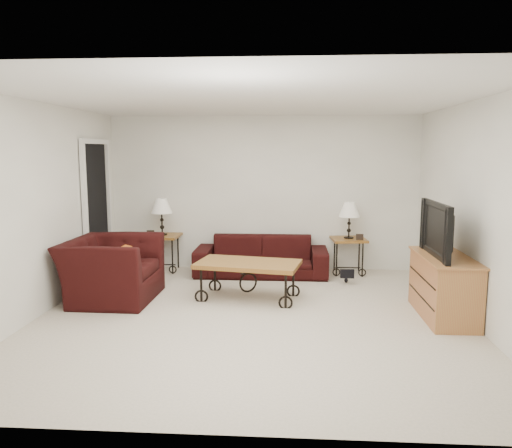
% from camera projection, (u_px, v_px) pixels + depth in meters
% --- Properties ---
extents(ground, '(5.00, 5.00, 0.00)m').
position_uv_depth(ground, '(252.00, 317.00, 5.90)').
color(ground, beige).
rests_on(ground, ground).
extents(wall_back, '(5.00, 0.02, 2.50)m').
position_uv_depth(wall_back, '(263.00, 193.00, 8.19)').
color(wall_back, white).
rests_on(wall_back, ground).
extents(wall_front, '(5.00, 0.02, 2.50)m').
position_uv_depth(wall_front, '(223.00, 257.00, 3.25)').
color(wall_front, white).
rests_on(wall_front, ground).
extents(wall_left, '(0.02, 5.00, 2.50)m').
position_uv_depth(wall_left, '(40.00, 209.00, 5.88)').
color(wall_left, white).
rests_on(wall_left, ground).
extents(wall_right, '(0.02, 5.00, 2.50)m').
position_uv_depth(wall_right, '(477.00, 213.00, 5.56)').
color(wall_right, white).
rests_on(wall_right, ground).
extents(ceiling, '(5.00, 5.00, 0.00)m').
position_uv_depth(ceiling, '(252.00, 99.00, 5.54)').
color(ceiling, white).
rests_on(ceiling, wall_back).
extents(doorway, '(0.08, 0.94, 2.04)m').
position_uv_depth(doorway, '(97.00, 212.00, 7.54)').
color(doorway, black).
rests_on(doorway, ground).
extents(sofa, '(2.06, 0.80, 0.60)m').
position_uv_depth(sofa, '(261.00, 256.00, 7.85)').
color(sofa, black).
rests_on(sofa, ground).
extents(side_table_left, '(0.56, 0.56, 0.59)m').
position_uv_depth(side_table_left, '(163.00, 253.00, 8.14)').
color(side_table_left, brown).
rests_on(side_table_left, ground).
extents(side_table_right, '(0.57, 0.57, 0.57)m').
position_uv_depth(side_table_right, '(348.00, 256.00, 7.94)').
color(side_table_right, brown).
rests_on(side_table_right, ground).
extents(lamp_left, '(0.35, 0.35, 0.59)m').
position_uv_depth(lamp_left, '(162.00, 217.00, 8.05)').
color(lamp_left, black).
rests_on(lamp_left, side_table_left).
extents(lamp_right, '(0.35, 0.35, 0.57)m').
position_uv_depth(lamp_right, '(349.00, 220.00, 7.86)').
color(lamp_right, black).
rests_on(lamp_right, side_table_right).
extents(photo_frame_left, '(0.12, 0.03, 0.10)m').
position_uv_depth(photo_frame_left, '(151.00, 233.00, 7.95)').
color(photo_frame_left, black).
rests_on(photo_frame_left, side_table_left).
extents(photo_frame_right, '(0.11, 0.03, 0.09)m').
position_uv_depth(photo_frame_right, '(360.00, 237.00, 7.74)').
color(photo_frame_right, black).
rests_on(photo_frame_right, side_table_right).
extents(coffee_table, '(1.43, 0.94, 0.49)m').
position_uv_depth(coffee_table, '(248.00, 280.00, 6.58)').
color(coffee_table, brown).
rests_on(coffee_table, ground).
extents(armchair, '(1.11, 1.26, 0.80)m').
position_uv_depth(armchair, '(112.00, 269.00, 6.54)').
color(armchair, black).
rests_on(armchair, ground).
extents(throw_pillow, '(0.10, 0.37, 0.36)m').
position_uv_depth(throw_pillow, '(122.00, 261.00, 6.46)').
color(throw_pillow, '#B13D16').
rests_on(throw_pillow, armchair).
extents(tv_stand, '(0.51, 1.21, 0.73)m').
position_uv_depth(tv_stand, '(444.00, 287.00, 5.84)').
color(tv_stand, '#A1773C').
rests_on(tv_stand, ground).
extents(television, '(0.14, 1.09, 0.63)m').
position_uv_depth(television, '(445.00, 229.00, 5.75)').
color(television, black).
rests_on(television, tv_stand).
extents(backpack, '(0.37, 0.32, 0.40)m').
position_uv_depth(backpack, '(346.00, 270.00, 7.39)').
color(backpack, black).
rests_on(backpack, ground).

